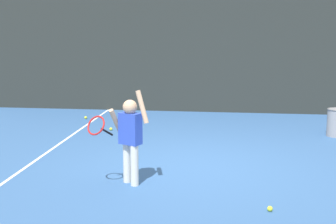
{
  "coord_description": "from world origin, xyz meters",
  "views": [
    {
      "loc": [
        0.55,
        -7.33,
        2.21
      ],
      "look_at": [
        -0.39,
        0.13,
        0.85
      ],
      "focal_mm": 51.21,
      "sensor_mm": 36.0,
      "label": 1
    }
  ],
  "objects_px": {
    "tennis_ball_1": "(270,209)",
    "tennis_ball_3": "(111,129)",
    "tennis_player": "(129,134)",
    "ball_hopper": "(336,122)",
    "tennis_ball_4": "(86,118)"
  },
  "relations": [
    {
      "from": "tennis_player",
      "to": "ball_hopper",
      "type": "height_order",
      "value": "tennis_player"
    },
    {
      "from": "tennis_ball_3",
      "to": "tennis_player",
      "type": "bearing_deg",
      "value": -71.84
    },
    {
      "from": "ball_hopper",
      "to": "tennis_ball_1",
      "type": "height_order",
      "value": "ball_hopper"
    },
    {
      "from": "ball_hopper",
      "to": "tennis_ball_1",
      "type": "distance_m",
      "value": 4.55
    },
    {
      "from": "tennis_player",
      "to": "tennis_ball_1",
      "type": "height_order",
      "value": "tennis_player"
    },
    {
      "from": "tennis_ball_3",
      "to": "tennis_ball_4",
      "type": "xyz_separation_m",
      "value": [
        -0.91,
        1.18,
        0.0
      ]
    },
    {
      "from": "tennis_player",
      "to": "ball_hopper",
      "type": "xyz_separation_m",
      "value": [
        3.54,
        3.45,
        -0.44
      ]
    },
    {
      "from": "tennis_ball_4",
      "to": "tennis_ball_3",
      "type": "bearing_deg",
      "value": -52.28
    },
    {
      "from": "tennis_ball_1",
      "to": "tennis_ball_3",
      "type": "bearing_deg",
      "value": 125.71
    },
    {
      "from": "ball_hopper",
      "to": "tennis_ball_1",
      "type": "bearing_deg",
      "value": -111.24
    },
    {
      "from": "tennis_ball_4",
      "to": "tennis_player",
      "type": "bearing_deg",
      "value": -66.11
    },
    {
      "from": "tennis_player",
      "to": "ball_hopper",
      "type": "relative_size",
      "value": 2.4
    },
    {
      "from": "tennis_ball_3",
      "to": "tennis_ball_1",
      "type": "bearing_deg",
      "value": -54.29
    },
    {
      "from": "tennis_player",
      "to": "tennis_ball_4",
      "type": "relative_size",
      "value": 20.46
    },
    {
      "from": "tennis_ball_1",
      "to": "ball_hopper",
      "type": "bearing_deg",
      "value": 68.76
    }
  ]
}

